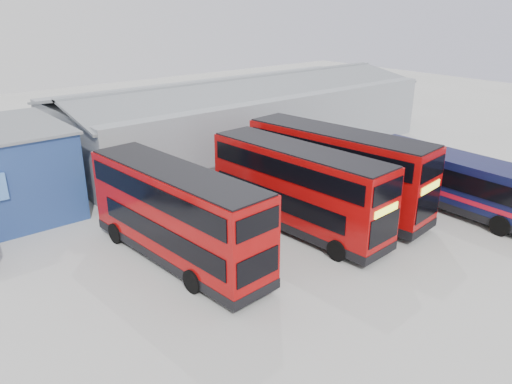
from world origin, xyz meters
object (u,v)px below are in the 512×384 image
at_px(double_decker_left, 177,216).
at_px(single_decker_blue, 460,184).
at_px(maintenance_shed, 245,117).
at_px(double_decker_centre, 298,190).
at_px(double_decker_right, 336,172).

bearing_deg(double_decker_left, single_decker_blue, 157.49).
relative_size(double_decker_left, single_decker_blue, 0.92).
distance_m(maintenance_shed, double_decker_left, 19.83).
relative_size(double_decker_centre, double_decker_right, 0.94).
relative_size(double_decker_right, single_decker_blue, 0.97).
relative_size(double_decker_centre, single_decker_blue, 0.92).
bearing_deg(double_decker_left, double_decker_centre, 166.91).
bearing_deg(double_decker_centre, single_decker_blue, -28.27).
bearing_deg(double_decker_right, maintenance_shed, 65.96).
distance_m(double_decker_right, single_decker_blue, 7.33).
xyz_separation_m(maintenance_shed, single_decker_blue, (1.37, -18.59, -1.00)).
height_order(maintenance_shed, double_decker_right, maintenance_shed).
bearing_deg(single_decker_blue, double_decker_right, -37.22).
height_order(double_decker_left, double_decker_right, double_decker_right).
distance_m(maintenance_shed, double_decker_right, 14.64).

